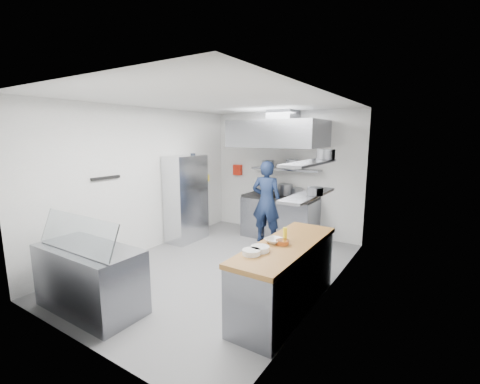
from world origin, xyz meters
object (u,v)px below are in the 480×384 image
Objects in this scene: gas_range at (280,218)px; chef at (267,202)px; wire_rack at (186,199)px; display_case at (90,279)px.

chef is at bearing -105.74° from gas_range.
wire_rack reaches higher than gas_range.
gas_range is 2.12m from wire_rack.
chef is 1.73m from wire_rack.
display_case is at bearing 69.75° from chef.
gas_range is 0.61m from chef.
wire_rack reaches higher than display_case.
wire_rack is (-1.51, -0.84, 0.05)m from chef.
gas_range is at bearing 79.48° from display_case.
wire_rack is at bearing -142.15° from gas_range.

